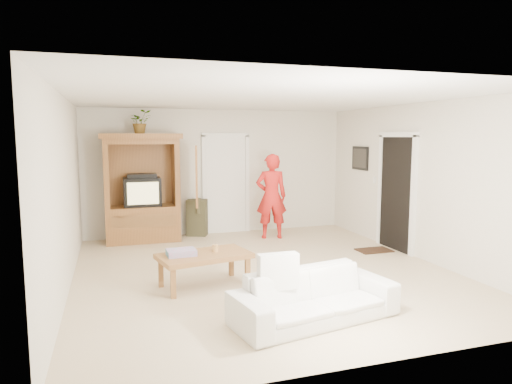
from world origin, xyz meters
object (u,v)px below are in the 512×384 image
at_px(man, 271,196).
at_px(coffee_table, 204,258).
at_px(sofa, 315,296).
at_px(armoire, 144,195).

relative_size(man, coffee_table, 1.28).
bearing_deg(sofa, coffee_table, 110.97).
height_order(man, coffee_table, man).
xyz_separation_m(armoire, sofa, (1.53, -4.58, -0.63)).
bearing_deg(man, coffee_table, 64.88).
xyz_separation_m(sofa, coffee_table, (-0.94, 1.53, 0.12)).
distance_m(armoire, coffee_table, 3.15).
bearing_deg(coffee_table, armoire, 89.31).
bearing_deg(armoire, man, -11.51).
height_order(armoire, man, armoire).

